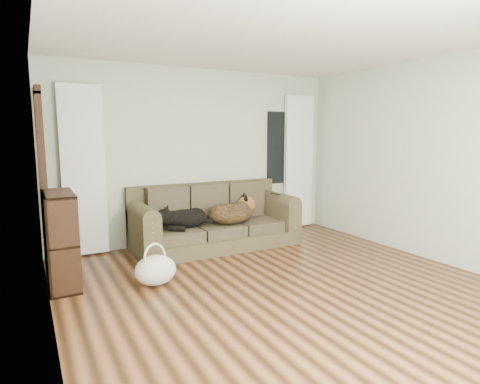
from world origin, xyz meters
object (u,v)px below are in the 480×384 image
sofa (216,216)px  tote_bag (156,271)px  bookshelf (61,240)px  dog_black_lab (184,218)px  dog_shepherd (233,213)px

sofa → tote_bag: size_ratio=5.22×
sofa → bookshelf: 2.18m
sofa → bookshelf: (-2.11, -0.55, 0.05)m
dog_black_lab → tote_bag: (-0.71, -1.03, -0.32)m
tote_bag → bookshelf: 1.07m
dog_black_lab → tote_bag: dog_black_lab is taller
sofa → tote_bag: sofa is taller
dog_shepherd → tote_bag: dog_shepherd is taller
sofa → tote_bag: 1.63m
sofa → tote_bag: (-1.22, -1.05, -0.29)m
dog_shepherd → tote_bag: (-1.45, -0.97, -0.33)m
sofa → bookshelf: bearing=-165.3°
sofa → dog_black_lab: bearing=-177.6°
sofa → dog_shepherd: size_ratio=3.24×
dog_black_lab → dog_shepherd: 0.74m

